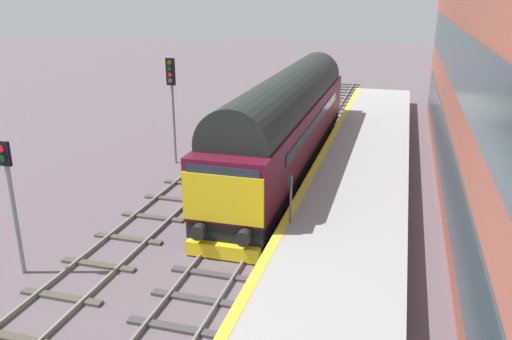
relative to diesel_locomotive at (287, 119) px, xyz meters
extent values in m
plane|color=#61525B|center=(0.00, -4.18, -2.48)|extent=(140.00, 140.00, 0.00)
cube|color=slate|center=(-0.72, -4.18, -2.41)|extent=(0.07, 60.00, 0.15)
cube|color=slate|center=(0.72, -4.18, -2.41)|extent=(0.07, 60.00, 0.15)
cube|color=#423F40|center=(0.00, -13.04, -2.44)|extent=(2.50, 0.26, 0.09)
cube|color=#423F40|center=(0.00, -11.68, -2.44)|extent=(2.50, 0.26, 0.09)
cube|color=#423F40|center=(0.00, -10.31, -2.44)|extent=(2.50, 0.26, 0.09)
cube|color=#423F40|center=(0.00, -8.95, -2.44)|extent=(2.50, 0.26, 0.09)
cube|color=#423F40|center=(0.00, -7.59, -2.44)|extent=(2.50, 0.26, 0.09)
cube|color=#423F40|center=(0.00, -6.22, -2.44)|extent=(2.50, 0.26, 0.09)
cube|color=#423F40|center=(0.00, -4.86, -2.44)|extent=(2.50, 0.26, 0.09)
cube|color=#423F40|center=(0.00, -3.49, -2.44)|extent=(2.50, 0.26, 0.09)
cube|color=#423F40|center=(0.00, -2.13, -2.44)|extent=(2.50, 0.26, 0.09)
cube|color=#423F40|center=(0.00, -0.77, -2.44)|extent=(2.50, 0.26, 0.09)
cube|color=#423F40|center=(0.00, 0.60, -2.44)|extent=(2.50, 0.26, 0.09)
cube|color=#423F40|center=(0.00, 1.96, -2.44)|extent=(2.50, 0.26, 0.09)
cube|color=#423F40|center=(0.00, 3.32, -2.44)|extent=(2.50, 0.26, 0.09)
cube|color=#423F40|center=(0.00, 4.69, -2.44)|extent=(2.50, 0.26, 0.09)
cube|color=#423F40|center=(0.00, 6.05, -2.44)|extent=(2.50, 0.26, 0.09)
cube|color=#423F40|center=(0.00, 7.41, -2.44)|extent=(2.50, 0.26, 0.09)
cube|color=#423F40|center=(0.00, 8.78, -2.44)|extent=(2.50, 0.26, 0.09)
cube|color=#423F40|center=(0.00, 10.14, -2.44)|extent=(2.50, 0.26, 0.09)
cube|color=#423F40|center=(0.00, 11.51, -2.44)|extent=(2.50, 0.26, 0.09)
cube|color=#423F40|center=(0.00, 12.87, -2.44)|extent=(2.50, 0.26, 0.09)
cube|color=#423F40|center=(0.00, 14.23, -2.44)|extent=(2.50, 0.26, 0.09)
cube|color=#423F40|center=(0.00, 15.60, -2.44)|extent=(2.50, 0.26, 0.09)
cube|color=#423F40|center=(0.00, 16.96, -2.44)|extent=(2.50, 0.26, 0.09)
cube|color=#423F40|center=(0.00, 18.32, -2.44)|extent=(2.50, 0.26, 0.09)
cube|color=#423F40|center=(0.00, 19.69, -2.44)|extent=(2.50, 0.26, 0.09)
cube|color=#423F40|center=(0.00, 21.05, -2.44)|extent=(2.50, 0.26, 0.09)
cube|color=#423F40|center=(0.00, 22.41, -2.44)|extent=(2.50, 0.26, 0.09)
cube|color=#423F40|center=(0.00, 23.78, -2.44)|extent=(2.50, 0.26, 0.09)
cube|color=#423F40|center=(0.00, 25.14, -2.44)|extent=(2.50, 0.26, 0.09)
cube|color=gray|center=(-4.30, -4.18, -2.41)|extent=(0.07, 60.00, 0.15)
cube|color=gray|center=(-2.86, -4.18, -2.41)|extent=(0.07, 60.00, 0.15)
cube|color=#4B463A|center=(-3.58, -14.49, -2.44)|extent=(2.50, 0.26, 0.09)
cube|color=#4B463A|center=(-3.58, -12.61, -2.44)|extent=(2.50, 0.26, 0.09)
cube|color=#4B463A|center=(-3.58, -10.74, -2.44)|extent=(2.50, 0.26, 0.09)
cube|color=#4B463A|center=(-3.58, -8.86, -2.44)|extent=(2.50, 0.26, 0.09)
cube|color=#4B463A|center=(-3.58, -6.99, -2.44)|extent=(2.50, 0.26, 0.09)
cube|color=#4B463A|center=(-3.58, -5.11, -2.44)|extent=(2.50, 0.26, 0.09)
cube|color=#4B463A|center=(-3.58, -3.24, -2.44)|extent=(2.50, 0.26, 0.09)
cube|color=#4B463A|center=(-3.58, -1.36, -2.44)|extent=(2.50, 0.26, 0.09)
cube|color=#4B463A|center=(-3.58, 0.51, -2.44)|extent=(2.50, 0.26, 0.09)
cube|color=#4B463A|center=(-3.58, 2.39, -2.44)|extent=(2.50, 0.26, 0.09)
cube|color=#4B463A|center=(-3.58, 4.26, -2.44)|extent=(2.50, 0.26, 0.09)
cube|color=#4B463A|center=(-3.58, 6.14, -2.44)|extent=(2.50, 0.26, 0.09)
cube|color=#4B463A|center=(-3.58, 8.01, -2.44)|extent=(2.50, 0.26, 0.09)
cube|color=#4B463A|center=(-3.58, 9.89, -2.44)|extent=(2.50, 0.26, 0.09)
cube|color=#4B463A|center=(-3.58, 11.76, -2.44)|extent=(2.50, 0.26, 0.09)
cube|color=#4B463A|center=(-3.58, 13.64, -2.44)|extent=(2.50, 0.26, 0.09)
cube|color=#4B463A|center=(-3.58, 15.51, -2.44)|extent=(2.50, 0.26, 0.09)
cube|color=#4B463A|center=(-3.58, 17.39, -2.44)|extent=(2.50, 0.26, 0.09)
cube|color=#4B463A|center=(-3.58, 19.26, -2.44)|extent=(2.50, 0.26, 0.09)
cube|color=#4B463A|center=(-3.58, 21.14, -2.44)|extent=(2.50, 0.26, 0.09)
cube|color=#4B463A|center=(-3.58, 23.01, -2.44)|extent=(2.50, 0.26, 0.09)
cube|color=#4B463A|center=(-3.58, 24.89, -2.44)|extent=(2.50, 0.26, 0.09)
cube|color=#9E9B9C|center=(3.60, -4.18, -1.98)|extent=(4.00, 44.00, 1.00)
cube|color=yellow|center=(1.75, -4.18, -1.48)|extent=(0.30, 44.00, 0.01)
cube|color=#263A44|center=(6.86, -5.23, -0.43)|extent=(0.06, 38.52, 2.09)
cube|color=#263A44|center=(6.86, -5.23, 3.31)|extent=(0.06, 38.52, 2.09)
cube|color=black|center=(0.00, 0.04, -1.66)|extent=(2.56, 18.32, 0.60)
cube|color=#550F22|center=(0.00, 0.04, -0.31)|extent=(2.70, 18.32, 2.10)
cylinder|color=#1F2724|center=(0.00, 0.04, 0.92)|extent=(2.56, 16.85, 2.57)
cube|color=yellow|center=(0.00, -9.16, -0.46)|extent=(2.65, 0.08, 1.58)
cube|color=#232D3D|center=(0.00, -9.14, 0.26)|extent=(2.38, 0.04, 0.64)
cube|color=#232D3D|center=(1.37, 0.04, -0.01)|extent=(0.04, 12.82, 0.44)
cylinder|color=black|center=(-0.75, -9.37, -1.56)|extent=(0.48, 0.35, 0.48)
cylinder|color=black|center=(0.75, -9.37, -1.56)|extent=(0.48, 0.35, 0.48)
cube|color=yellow|center=(0.00, -9.22, -2.20)|extent=(2.43, 0.36, 0.47)
cylinder|color=black|center=(0.00, -7.48, -1.96)|extent=(1.64, 1.04, 1.04)
cylinder|color=black|center=(0.00, -6.38, -1.96)|extent=(1.64, 1.04, 1.04)
cylinder|color=black|center=(0.00, -5.28, -1.96)|extent=(1.64, 1.04, 1.04)
cylinder|color=black|center=(0.00, 5.35, -1.96)|extent=(1.64, 1.04, 1.04)
cylinder|color=black|center=(0.00, 6.45, -1.96)|extent=(1.64, 1.04, 1.04)
cylinder|color=black|center=(0.00, 7.55, -1.96)|extent=(1.64, 1.04, 1.04)
cylinder|color=gray|center=(-5.54, -11.69, -0.41)|extent=(0.14, 0.14, 4.16)
cube|color=black|center=(-5.54, -11.75, 1.32)|extent=(0.44, 0.10, 0.71)
cylinder|color=red|center=(-5.54, -11.81, 1.47)|extent=(0.20, 0.06, 0.20)
cylinder|color=#0A3E13|center=(-5.54, -11.81, 1.19)|extent=(0.20, 0.06, 0.20)
cylinder|color=gray|center=(-5.54, -0.52, 0.10)|extent=(0.14, 0.14, 5.17)
cube|color=black|center=(-5.54, -0.58, 2.05)|extent=(0.44, 0.10, 1.27)
cylinder|color=#53470A|center=(-5.54, -0.64, 2.48)|extent=(0.20, 0.06, 0.20)
cylinder|color=#0A3E13|center=(-5.54, -0.64, 2.20)|extent=(0.20, 0.06, 0.20)
cylinder|color=red|center=(-5.54, -0.64, 1.92)|extent=(0.20, 0.06, 0.20)
cylinder|color=#50504E|center=(-5.54, -0.64, 1.64)|extent=(0.20, 0.06, 0.20)
cylinder|color=slate|center=(1.92, -8.07, -0.67)|extent=(0.08, 0.08, 1.60)
cube|color=black|center=(1.89, -8.07, -0.05)|extent=(0.05, 0.44, 0.36)
cube|color=white|center=(1.86, -8.07, -0.05)|extent=(0.01, 0.20, 0.24)
camera|label=1|loc=(5.04, -23.17, 5.58)|focal=36.47mm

